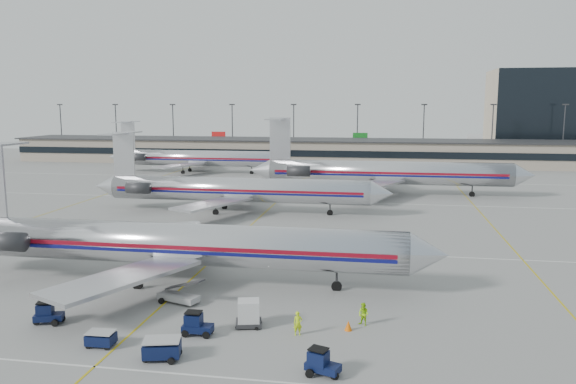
% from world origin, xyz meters
% --- Properties ---
extents(ground, '(260.00, 260.00, 0.00)m').
position_xyz_m(ground, '(0.00, 0.00, 0.00)').
color(ground, gray).
rests_on(ground, ground).
extents(apron_markings, '(160.00, 0.15, 0.02)m').
position_xyz_m(apron_markings, '(0.00, 10.00, 0.01)').
color(apron_markings, silver).
rests_on(apron_markings, ground).
extents(terminal, '(162.00, 17.00, 6.25)m').
position_xyz_m(terminal, '(0.00, 97.97, 3.16)').
color(terminal, gray).
rests_on(terminal, ground).
extents(light_mast_row, '(163.60, 0.40, 15.28)m').
position_xyz_m(light_mast_row, '(0.00, 112.00, 8.58)').
color(light_mast_row, '#38383D').
rests_on(light_mast_row, ground).
extents(distant_building, '(30.00, 20.00, 25.00)m').
position_xyz_m(distant_building, '(62.00, 128.00, 12.50)').
color(distant_building, tan).
rests_on(distant_building, ground).
extents(jet_foreground, '(44.76, 26.36, 11.72)m').
position_xyz_m(jet_foreground, '(-1.58, -2.08, 3.40)').
color(jet_foreground, silver).
rests_on(jet_foreground, ground).
extents(jet_second_row, '(43.09, 25.38, 11.28)m').
position_xyz_m(jet_second_row, '(-4.57, 29.43, 3.27)').
color(jet_second_row, silver).
rests_on(jet_second_row, ground).
extents(jet_third_row, '(47.46, 29.20, 12.98)m').
position_xyz_m(jet_third_row, '(16.13, 49.21, 3.77)').
color(jet_third_row, silver).
rests_on(jet_third_row, ground).
extents(jet_back_row, '(42.02, 25.85, 11.49)m').
position_xyz_m(jet_back_row, '(-25.24, 73.06, 3.34)').
color(jet_back_row, silver).
rests_on(jet_back_row, ground).
extents(tug_left, '(2.11, 1.47, 1.56)m').
position_xyz_m(tug_left, '(-6.50, -12.44, 0.71)').
color(tug_left, '#091235').
rests_on(tug_left, ground).
extents(tug_center, '(1.99, 1.06, 1.61)m').
position_xyz_m(tug_center, '(4.35, -12.65, 0.74)').
color(tug_center, '#091235').
rests_on(tug_center, ground).
extents(tug_right, '(2.14, 1.56, 1.57)m').
position_xyz_m(tug_right, '(13.08, -16.77, 0.71)').
color(tug_right, '#091235').
rests_on(tug_right, ground).
extents(cart_inner, '(1.73, 1.22, 0.96)m').
position_xyz_m(cart_inner, '(-0.99, -15.31, 0.51)').
color(cart_inner, '#091235').
rests_on(cart_inner, ground).
extents(cart_outer, '(2.46, 1.96, 1.23)m').
position_xyz_m(cart_outer, '(3.49, -16.34, 0.66)').
color(cart_outer, '#091235').
rests_on(cart_outer, ground).
extents(uld_container, '(2.04, 1.82, 1.84)m').
position_xyz_m(uld_container, '(7.43, -10.62, 0.93)').
color(uld_container, '#2D2D30').
rests_on(uld_container, ground).
extents(belt_loader, '(4.02, 2.19, 2.06)m').
position_xyz_m(belt_loader, '(1.06, -6.94, 0.55)').
color(belt_loader, '#9D9D9D').
rests_on(belt_loader, ground).
extents(ramp_worker_near, '(0.67, 0.54, 1.60)m').
position_xyz_m(ramp_worker_near, '(10.97, -11.51, 0.80)').
color(ramp_worker_near, '#C3EB16').
rests_on(ramp_worker_near, ground).
extents(ramp_worker_far, '(0.98, 0.92, 1.60)m').
position_xyz_m(ramp_worker_far, '(15.18, -9.14, 0.80)').
color(ramp_worker_far, '#A2E415').
rests_on(ramp_worker_far, ground).
extents(cone_right, '(0.63, 0.63, 0.69)m').
position_xyz_m(cone_right, '(14.21, -10.20, 0.34)').
color(cone_right, orange).
rests_on(cone_right, ground).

